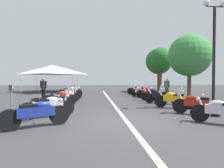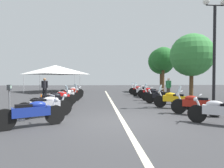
# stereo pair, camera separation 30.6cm
# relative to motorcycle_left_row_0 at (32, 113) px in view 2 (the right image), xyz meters

# --- Properties ---
(ground_plane) EXTENTS (80.00, 80.00, 0.00)m
(ground_plane) POSITION_rel_motorcycle_left_row_0_xyz_m (0.53, -2.95, -0.46)
(ground_plane) COLOR #38383A
(lane_centre_stripe) EXTENTS (23.49, 0.16, 0.01)m
(lane_centre_stripe) POSITION_rel_motorcycle_left_row_0_xyz_m (5.77, -2.95, -0.46)
(lane_centre_stripe) COLOR beige
(lane_centre_stripe) RESTS_ON ground_plane
(motorcycle_left_row_0) EXTENTS (1.14, 1.92, 1.00)m
(motorcycle_left_row_0) POSITION_rel_motorcycle_left_row_0_xyz_m (0.00, 0.00, 0.00)
(motorcycle_left_row_0) COLOR black
(motorcycle_left_row_0) RESTS_ON ground_plane
(motorcycle_left_row_1) EXTENTS (1.17, 1.95, 1.00)m
(motorcycle_left_row_1) POSITION_rel_motorcycle_left_row_0_xyz_m (1.51, 0.01, 0.00)
(motorcycle_left_row_1) COLOR black
(motorcycle_left_row_1) RESTS_ON ground_plane
(motorcycle_left_row_2) EXTENTS (0.97, 2.04, 1.20)m
(motorcycle_left_row_2) POSITION_rel_motorcycle_left_row_0_xyz_m (3.36, 0.19, 0.01)
(motorcycle_left_row_2) COLOR black
(motorcycle_left_row_2) RESTS_ON ground_plane
(motorcycle_left_row_3) EXTENTS (1.20, 1.92, 0.98)m
(motorcycle_left_row_3) POSITION_rel_motorcycle_left_row_0_xyz_m (4.93, 0.18, -0.01)
(motorcycle_left_row_3) COLOR black
(motorcycle_left_row_3) RESTS_ON ground_plane
(motorcycle_left_row_4) EXTENTS (1.09, 1.86, 1.20)m
(motorcycle_left_row_4) POSITION_rel_motorcycle_left_row_0_xyz_m (6.56, 0.07, 0.00)
(motorcycle_left_row_4) COLOR black
(motorcycle_left_row_4) RESTS_ON ground_plane
(motorcycle_left_row_5) EXTENTS (1.02, 1.89, 1.01)m
(motorcycle_left_row_5) POSITION_rel_motorcycle_left_row_0_xyz_m (8.24, 0.05, 0.00)
(motorcycle_left_row_5) COLOR black
(motorcycle_left_row_5) RESTS_ON ground_plane
(motorcycle_left_row_6) EXTENTS (1.09, 2.01, 1.01)m
(motorcycle_left_row_6) POSITION_rel_motorcycle_left_row_0_xyz_m (10.02, 0.22, 0.01)
(motorcycle_left_row_6) COLOR black
(motorcycle_left_row_6) RESTS_ON ground_plane
(motorcycle_right_row_0) EXTENTS (1.33, 1.74, 0.99)m
(motorcycle_right_row_0) POSITION_rel_motorcycle_left_row_0_xyz_m (-0.18, -6.07, -0.01)
(motorcycle_right_row_0) COLOR black
(motorcycle_right_row_0) RESTS_ON ground_plane
(motorcycle_right_row_1) EXTENTS (1.24, 1.75, 1.22)m
(motorcycle_right_row_1) POSITION_rel_motorcycle_left_row_0_xyz_m (1.50, -6.13, 0.01)
(motorcycle_right_row_1) COLOR black
(motorcycle_right_row_1) RESTS_ON ground_plane
(motorcycle_right_row_2) EXTENTS (1.20, 1.85, 1.22)m
(motorcycle_right_row_2) POSITION_rel_motorcycle_left_row_0_xyz_m (3.31, -5.94, 0.01)
(motorcycle_right_row_2) COLOR black
(motorcycle_right_row_2) RESTS_ON ground_plane
(motorcycle_right_row_3) EXTENTS (1.20, 1.96, 0.99)m
(motorcycle_right_row_3) POSITION_rel_motorcycle_left_row_0_xyz_m (5.05, -5.96, -0.01)
(motorcycle_right_row_3) COLOR black
(motorcycle_right_row_3) RESTS_ON ground_plane
(motorcycle_right_row_4) EXTENTS (1.09, 1.88, 1.19)m
(motorcycle_right_row_4) POSITION_rel_motorcycle_left_row_0_xyz_m (6.59, -6.01, -0.00)
(motorcycle_right_row_4) COLOR black
(motorcycle_right_row_4) RESTS_ON ground_plane
(motorcycle_right_row_5) EXTENTS (1.34, 1.73, 1.01)m
(motorcycle_right_row_5) POSITION_rel_motorcycle_left_row_0_xyz_m (8.20, -6.07, 0.01)
(motorcycle_right_row_5) COLOR black
(motorcycle_right_row_5) RESTS_ON ground_plane
(motorcycle_right_row_6) EXTENTS (1.26, 1.68, 1.20)m
(motorcycle_right_row_6) POSITION_rel_motorcycle_left_row_0_xyz_m (10.05, -5.91, 0.00)
(motorcycle_right_row_6) COLOR black
(motorcycle_right_row_6) RESTS_ON ground_plane
(motorcycle_right_row_7) EXTENTS (1.42, 1.86, 1.22)m
(motorcycle_right_row_7) POSITION_rel_motorcycle_left_row_0_xyz_m (11.57, -5.99, 0.02)
(motorcycle_right_row_7) COLOR black
(motorcycle_right_row_7) RESTS_ON ground_plane
(street_lamp_twin_globe) EXTENTS (0.32, 1.22, 5.49)m
(street_lamp_twin_globe) POSITION_rel_motorcycle_left_row_0_xyz_m (2.82, -7.80, 3.23)
(street_lamp_twin_globe) COLOR black
(street_lamp_twin_globe) RESTS_ON ground_plane
(parking_meter) EXTENTS (0.18, 0.14, 1.29)m
(parking_meter) POSITION_rel_motorcycle_left_row_0_xyz_m (1.71, 1.48, 0.44)
(parking_meter) COLOR slate
(parking_meter) RESTS_ON ground_plane
(traffic_cone_0) EXTENTS (0.36, 0.36, 0.61)m
(traffic_cone_0) POSITION_rel_motorcycle_left_row_0_xyz_m (6.12, 1.58, -0.17)
(traffic_cone_0) COLOR orange
(traffic_cone_0) RESTS_ON ground_plane
(bystander_0) EXTENTS (0.47, 0.32, 1.61)m
(bystander_0) POSITION_rel_motorcycle_left_row_0_xyz_m (8.55, -7.71, 0.48)
(bystander_0) COLOR brown
(bystander_0) RESTS_ON ground_plane
(bystander_1) EXTENTS (0.32, 0.52, 1.60)m
(bystander_1) POSITION_rel_motorcycle_left_row_0_xyz_m (8.54, 2.05, 0.48)
(bystander_1) COLOR black
(bystander_1) RESTS_ON ground_plane
(roadside_tree_0) EXTENTS (2.63, 2.63, 5.12)m
(roadside_tree_0) POSITION_rel_motorcycle_left_row_0_xyz_m (14.37, -9.34, 3.31)
(roadside_tree_0) COLOR brown
(roadside_tree_0) RESTS_ON ground_plane
(roadside_tree_1) EXTENTS (3.54, 3.54, 5.29)m
(roadside_tree_1) POSITION_rel_motorcycle_left_row_0_xyz_m (8.98, -9.85, 3.05)
(roadside_tree_1) COLOR brown
(roadside_tree_1) RESTS_ON ground_plane
(roadside_tree_2) EXTENTS (3.09, 3.09, 5.20)m
(roadside_tree_2) POSITION_rel_motorcycle_left_row_0_xyz_m (15.57, -9.54, 3.18)
(roadside_tree_2) COLOR brown
(roadside_tree_2) RESTS_ON ground_plane
(event_tent) EXTENTS (5.92, 5.92, 3.20)m
(event_tent) POSITION_rel_motorcycle_left_row_0_xyz_m (16.74, 3.11, 2.19)
(event_tent) COLOR white
(event_tent) RESTS_ON ground_plane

